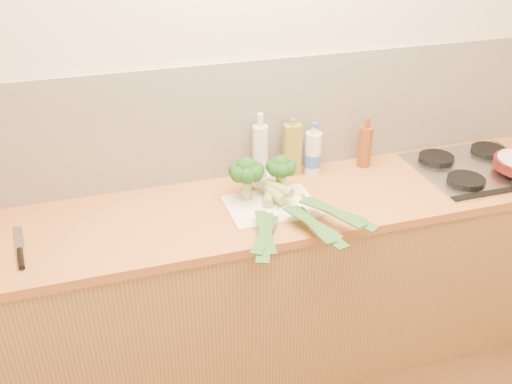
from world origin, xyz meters
TOP-DOWN VIEW (x-y plane):
  - room_shell at (0.00, 1.49)m, footprint 3.50×3.50m
  - counter at (0.00, 1.20)m, footprint 3.20×0.62m
  - gas_hob at (1.02, 1.20)m, footprint 0.58×0.50m
  - chopping_board at (-0.03, 1.16)m, footprint 0.38×0.28m
  - broccoli_left at (-0.12, 1.24)m, footprint 0.15×0.16m
  - broccoli_right at (0.04, 1.25)m, footprint 0.13×0.13m
  - leek_front at (-0.05, 1.14)m, footprint 0.29×0.66m
  - leek_mid at (0.00, 1.11)m, footprint 0.21×0.65m
  - leek_back at (0.05, 1.12)m, footprint 0.38×0.60m
  - chefs_knife at (-1.03, 1.10)m, footprint 0.06×0.31m
  - oil_tin at (0.15, 1.42)m, footprint 0.08×0.05m
  - glass_bottle at (0.00, 1.42)m, footprint 0.07×0.07m
  - amber_bottle at (0.52, 1.40)m, footprint 0.06×0.06m
  - water_bottle at (0.25, 1.40)m, footprint 0.08×0.08m

SIDE VIEW (x-z plane):
  - counter at x=0.00m, z-range 0.00..0.90m
  - chopping_board at x=-0.03m, z-range 0.90..0.91m
  - chefs_knife at x=-1.03m, z-range 0.90..0.92m
  - gas_hob at x=1.02m, z-range 0.89..0.93m
  - leek_front at x=-0.05m, z-range 0.91..0.96m
  - leek_mid at x=0.00m, z-range 0.93..0.97m
  - leek_back at x=0.05m, z-range 0.95..0.99m
  - water_bottle at x=0.25m, z-range 0.88..1.12m
  - amber_bottle at x=0.52m, z-range 0.88..1.13m
  - oil_tin at x=0.15m, z-range 0.89..1.17m
  - broccoli_right at x=0.04m, z-range 0.94..1.12m
  - glass_bottle at x=0.00m, z-range 0.88..1.20m
  - broccoli_left at x=-0.12m, z-range 0.95..1.14m
  - room_shell at x=0.00m, z-range -0.58..2.92m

